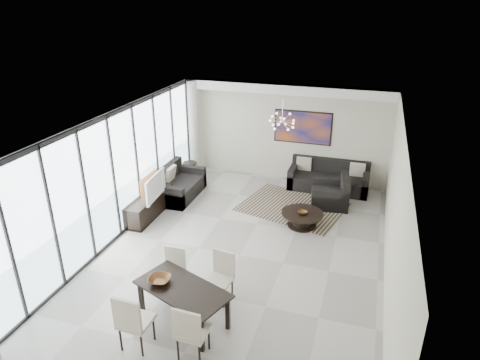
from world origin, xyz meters
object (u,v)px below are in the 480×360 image
at_px(coffee_table, 302,218).
at_px(television, 151,186).
at_px(tv_console, 149,205).
at_px(sofa_main, 328,180).
at_px(dining_table, 183,292).

distance_m(coffee_table, television, 3.78).
bearing_deg(tv_console, coffee_table, 9.56).
distance_m(sofa_main, tv_console, 5.14).
height_order(sofa_main, tv_console, sofa_main).
bearing_deg(coffee_table, sofa_main, 81.80).
distance_m(tv_console, dining_table, 4.08).
xyz_separation_m(coffee_table, television, (-3.66, -0.70, 0.66)).
xyz_separation_m(sofa_main, dining_table, (-1.71, -6.27, 0.32)).
relative_size(coffee_table, dining_table, 0.56).
bearing_deg(tv_console, television, -20.03).
xyz_separation_m(coffee_table, tv_console, (-3.82, -0.64, 0.07)).
distance_m(coffee_table, sofa_main, 2.40).
bearing_deg(dining_table, tv_console, 127.03).
distance_m(tv_console, television, 0.61).
xyz_separation_m(sofa_main, television, (-4.00, -3.08, 0.58)).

